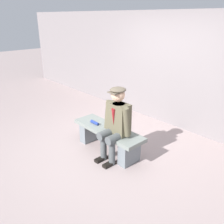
{
  "coord_description": "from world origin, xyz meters",
  "views": [
    {
      "loc": [
        -2.91,
        2.58,
        2.35
      ],
      "look_at": [
        -0.11,
        0.0,
        0.81
      ],
      "focal_mm": 38.13,
      "sensor_mm": 36.0,
      "label": 1
    }
  ],
  "objects": [
    {
      "name": "stadium_wall",
      "position": [
        0.0,
        -1.95,
        1.24
      ],
      "size": [
        12.0,
        0.24,
        2.48
      ],
      "primitive_type": "cube",
      "color": "slate",
      "rests_on": "ground"
    },
    {
      "name": "ground_plane",
      "position": [
        0.0,
        0.0,
        0.0
      ],
      "size": [
        30.0,
        30.0,
        0.0
      ],
      "primitive_type": "plane",
      "color": "gray"
    },
    {
      "name": "seated_man",
      "position": [
        -0.27,
        0.06,
        0.71
      ],
      "size": [
        0.55,
        0.55,
        1.29
      ],
      "color": "brown",
      "rests_on": "ground"
    },
    {
      "name": "bench",
      "position": [
        0.0,
        0.0,
        0.3
      ],
      "size": [
        1.48,
        0.45,
        0.46
      ],
      "color": "slate",
      "rests_on": "ground"
    },
    {
      "name": "rolled_magazine",
      "position": [
        0.3,
        0.06,
        0.49
      ],
      "size": [
        0.2,
        0.06,
        0.05
      ],
      "primitive_type": "cylinder",
      "rotation": [
        0.0,
        1.57,
        0.0
      ],
      "color": "navy",
      "rests_on": "bench"
    }
  ]
}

